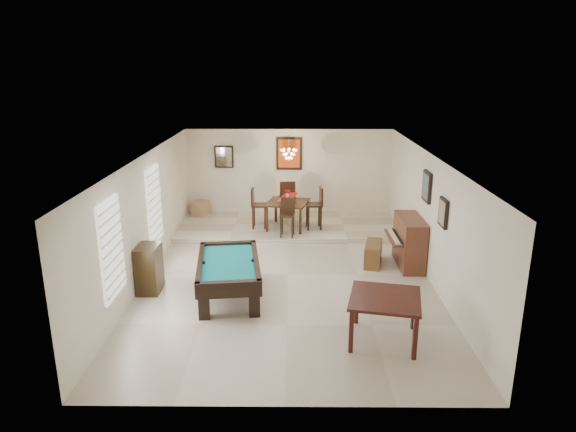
{
  "coord_description": "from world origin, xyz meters",
  "views": [
    {
      "loc": [
        0.09,
        -10.35,
        4.41
      ],
      "look_at": [
        0.0,
        0.6,
        1.15
      ],
      "focal_mm": 32.0,
      "sensor_mm": 36.0,
      "label": 1
    }
  ],
  "objects_px": {
    "dining_chair_north": "(287,200)",
    "dining_chair_east": "(314,208)",
    "dining_chair_west": "(259,208)",
    "pool_table": "(229,279)",
    "chandelier": "(289,150)",
    "corner_bench": "(200,208)",
    "square_table": "(384,319)",
    "upright_piano": "(403,242)",
    "piano_bench": "(373,254)",
    "apothecary_chest": "(149,269)",
    "flower_vase": "(288,193)",
    "dining_table": "(288,213)",
    "dining_chair_south": "(287,218)"
  },
  "relations": [
    {
      "from": "pool_table",
      "to": "apothecary_chest",
      "type": "bearing_deg",
      "value": 164.43
    },
    {
      "from": "dining_chair_north",
      "to": "corner_bench",
      "type": "height_order",
      "value": "dining_chair_north"
    },
    {
      "from": "corner_bench",
      "to": "chandelier",
      "type": "bearing_deg",
      "value": -19.24
    },
    {
      "from": "dining_chair_east",
      "to": "dining_chair_north",
      "type": "bearing_deg",
      "value": -141.29
    },
    {
      "from": "square_table",
      "to": "dining_chair_east",
      "type": "bearing_deg",
      "value": 99.32
    },
    {
      "from": "pool_table",
      "to": "dining_chair_north",
      "type": "distance_m",
      "value": 4.89
    },
    {
      "from": "dining_chair_west",
      "to": "corner_bench",
      "type": "bearing_deg",
      "value": 59.07
    },
    {
      "from": "corner_bench",
      "to": "chandelier",
      "type": "height_order",
      "value": "chandelier"
    },
    {
      "from": "flower_vase",
      "to": "dining_chair_north",
      "type": "height_order",
      "value": "dining_chair_north"
    },
    {
      "from": "dining_chair_east",
      "to": "corner_bench",
      "type": "xyz_separation_m",
      "value": [
        -3.28,
        1.2,
        -0.35
      ]
    },
    {
      "from": "pool_table",
      "to": "dining_table",
      "type": "xyz_separation_m",
      "value": [
        1.11,
        4.05,
        0.19
      ]
    },
    {
      "from": "piano_bench",
      "to": "corner_bench",
      "type": "distance_m",
      "value": 5.72
    },
    {
      "from": "dining_table",
      "to": "corner_bench",
      "type": "xyz_separation_m",
      "value": [
        -2.57,
        1.16,
        -0.22
      ]
    },
    {
      "from": "piano_bench",
      "to": "dining_table",
      "type": "xyz_separation_m",
      "value": [
        -1.98,
        2.31,
        0.3
      ]
    },
    {
      "from": "apothecary_chest",
      "to": "dining_chair_north",
      "type": "relative_size",
      "value": 0.82
    },
    {
      "from": "square_table",
      "to": "dining_chair_south",
      "type": "height_order",
      "value": "dining_chair_south"
    },
    {
      "from": "upright_piano",
      "to": "apothecary_chest",
      "type": "relative_size",
      "value": 1.4
    },
    {
      "from": "dining_chair_north",
      "to": "corner_bench",
      "type": "xyz_separation_m",
      "value": [
        -2.55,
        0.46,
        -0.37
      ]
    },
    {
      "from": "dining_table",
      "to": "corner_bench",
      "type": "distance_m",
      "value": 2.83
    },
    {
      "from": "flower_vase",
      "to": "chandelier",
      "type": "distance_m",
      "value": 1.15
    },
    {
      "from": "chandelier",
      "to": "flower_vase",
      "type": "bearing_deg",
      "value": -96.42
    },
    {
      "from": "flower_vase",
      "to": "dining_chair_east",
      "type": "bearing_deg",
      "value": -3.09
    },
    {
      "from": "apothecary_chest",
      "to": "pool_table",
      "type": "bearing_deg",
      "value": -8.6
    },
    {
      "from": "dining_chair_south",
      "to": "apothecary_chest",
      "type": "bearing_deg",
      "value": -125.81
    },
    {
      "from": "apothecary_chest",
      "to": "chandelier",
      "type": "height_order",
      "value": "chandelier"
    },
    {
      "from": "dining_chair_north",
      "to": "dining_chair_west",
      "type": "relative_size",
      "value": 1.07
    },
    {
      "from": "piano_bench",
      "to": "dining_chair_south",
      "type": "xyz_separation_m",
      "value": [
        -1.98,
        1.6,
        0.37
      ]
    },
    {
      "from": "chandelier",
      "to": "corner_bench",
      "type": "bearing_deg",
      "value": 160.76
    },
    {
      "from": "dining_chair_north",
      "to": "chandelier",
      "type": "xyz_separation_m",
      "value": [
        0.05,
        -0.45,
        1.5
      ]
    },
    {
      "from": "pool_table",
      "to": "chandelier",
      "type": "xyz_separation_m",
      "value": [
        1.14,
        4.3,
        1.84
      ]
    },
    {
      "from": "chandelier",
      "to": "piano_bench",
      "type": "bearing_deg",
      "value": -52.77
    },
    {
      "from": "piano_bench",
      "to": "dining_chair_south",
      "type": "height_order",
      "value": "dining_chair_south"
    },
    {
      "from": "dining_chair_north",
      "to": "dining_chair_west",
      "type": "bearing_deg",
      "value": 37.31
    },
    {
      "from": "pool_table",
      "to": "upright_piano",
      "type": "bearing_deg",
      "value": 17.0
    },
    {
      "from": "piano_bench",
      "to": "chandelier",
      "type": "distance_m",
      "value": 3.76
    },
    {
      "from": "upright_piano",
      "to": "dining_table",
      "type": "relative_size",
      "value": 1.3
    },
    {
      "from": "upright_piano",
      "to": "piano_bench",
      "type": "xyz_separation_m",
      "value": [
        -0.66,
        0.07,
        -0.31
      ]
    },
    {
      "from": "piano_bench",
      "to": "chandelier",
      "type": "xyz_separation_m",
      "value": [
        -1.95,
        2.56,
        1.95
      ]
    },
    {
      "from": "dining_chair_south",
      "to": "dining_chair_east",
      "type": "distance_m",
      "value": 0.98
    },
    {
      "from": "apothecary_chest",
      "to": "dining_chair_east",
      "type": "xyz_separation_m",
      "value": [
        3.44,
        3.77,
        0.21
      ]
    },
    {
      "from": "dining_chair_south",
      "to": "pool_table",
      "type": "bearing_deg",
      "value": -102.73
    },
    {
      "from": "dining_chair_north",
      "to": "dining_chair_east",
      "type": "distance_m",
      "value": 1.04
    },
    {
      "from": "piano_bench",
      "to": "flower_vase",
      "type": "bearing_deg",
      "value": 130.57
    },
    {
      "from": "square_table",
      "to": "dining_chair_north",
      "type": "xyz_separation_m",
      "value": [
        -1.66,
        6.4,
        0.31
      ]
    },
    {
      "from": "apothecary_chest",
      "to": "corner_bench",
      "type": "distance_m",
      "value": 4.97
    },
    {
      "from": "square_table",
      "to": "upright_piano",
      "type": "relative_size",
      "value": 0.84
    },
    {
      "from": "dining_table",
      "to": "chandelier",
      "type": "bearing_deg",
      "value": 83.58
    },
    {
      "from": "flower_vase",
      "to": "corner_bench",
      "type": "bearing_deg",
      "value": 155.68
    },
    {
      "from": "apothecary_chest",
      "to": "corner_bench",
      "type": "xyz_separation_m",
      "value": [
        0.16,
        4.97,
        -0.15
      ]
    },
    {
      "from": "square_table",
      "to": "upright_piano",
      "type": "distance_m",
      "value": 3.46
    }
  ]
}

